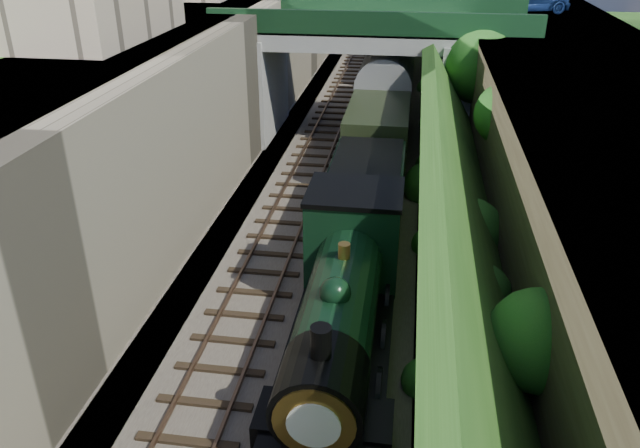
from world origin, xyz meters
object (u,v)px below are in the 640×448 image
(locomotive, at_px, (342,306))
(road_bridge, at_px, (381,66))
(tender, at_px, (365,203))
(tree, at_px, (482,69))

(locomotive, bearing_deg, road_bridge, 90.75)
(road_bridge, distance_m, locomotive, 19.70)
(tender, bearing_deg, locomotive, -90.00)
(tree, distance_m, locomotive, 17.98)
(tree, xyz_separation_m, locomotive, (-4.71, -17.13, -2.75))
(tender, bearing_deg, road_bridge, 91.20)
(road_bridge, xyz_separation_m, tree, (4.97, -2.45, 0.57))
(road_bridge, relative_size, tree, 2.42)
(locomotive, height_order, tender, locomotive)
(road_bridge, height_order, locomotive, road_bridge)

